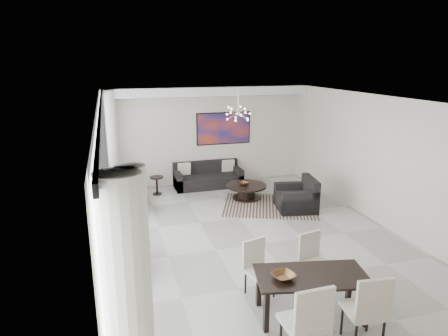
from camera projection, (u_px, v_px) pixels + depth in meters
name	position (u px, v px, depth m)	size (l,w,h in m)	color
room_shell	(285.00, 174.00, 7.92)	(6.00, 9.00, 2.90)	#A8A39B
window_wall	(112.00, 188.00, 7.02)	(0.37, 8.95, 2.90)	white
soffit	(209.00, 92.00, 11.43)	(5.98, 0.40, 0.26)	white
painting	(224.00, 128.00, 12.02)	(1.68, 0.04, 0.98)	#AD3418
chandelier	(238.00, 114.00, 9.95)	(0.66, 0.66, 0.71)	silver
rug	(270.00, 205.00, 10.32)	(2.33, 1.79, 0.01)	black
coffee_table	(246.00, 191.00, 10.81)	(1.09, 1.09, 0.38)	black
bowl_coffee	(244.00, 183.00, 10.77)	(0.26, 0.26, 0.08)	brown
sofa_main	(208.00, 178.00, 11.85)	(1.98, 0.81, 0.72)	black
loveseat	(125.00, 196.00, 10.24)	(0.89, 1.58, 0.79)	black
armchair	(297.00, 199.00, 10.01)	(1.07, 1.11, 0.81)	black
side_table	(157.00, 183.00, 11.11)	(0.38, 0.38, 0.52)	black
tv_console	(123.00, 256.00, 7.15)	(0.43, 1.55, 0.48)	black
television	(130.00, 228.00, 7.08)	(0.97, 0.13, 0.56)	gray
dining_table	(311.00, 280.00, 5.74)	(1.72, 1.10, 0.67)	black
dining_chair_sw	(308.00, 319.00, 4.78)	(0.53, 0.53, 1.11)	beige
dining_chair_se	(369.00, 306.00, 5.08)	(0.54, 0.54, 1.06)	beige
dining_chair_nw	(257.00, 264.00, 6.34)	(0.51, 0.51, 0.90)	beige
dining_chair_ne	(312.00, 256.00, 6.57)	(0.49, 0.49, 0.91)	beige
bowl_dining	(284.00, 276.00, 5.61)	(0.32, 0.32, 0.08)	brown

